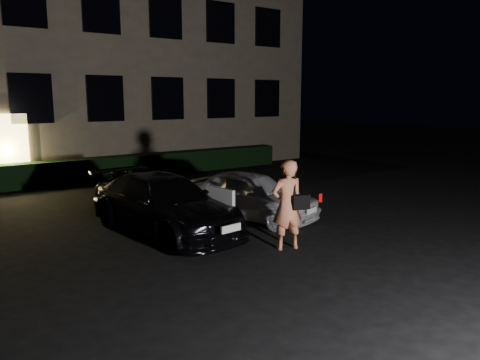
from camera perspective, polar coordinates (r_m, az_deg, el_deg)
ground at (r=9.48m, az=8.26°, el=-8.72°), size 80.00×80.00×0.00m
building at (r=22.51m, az=-20.14°, el=16.98°), size 20.00×8.11×12.00m
hedge at (r=18.24m, az=-15.23°, el=1.43°), size 15.00×0.70×0.85m
sedan at (r=10.75m, az=-9.22°, el=-2.92°), size 2.30×4.66×1.29m
hatch at (r=11.80m, az=1.29°, el=-1.83°), size 2.42×3.83×1.22m
man at (r=9.41m, az=5.82°, el=-3.01°), size 0.76×0.60×1.82m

